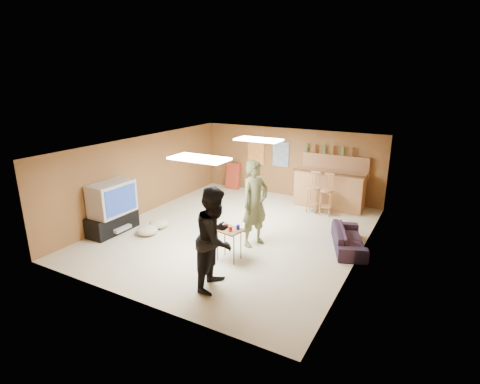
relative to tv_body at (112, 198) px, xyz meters
The scene contains 32 objects.
ground 3.18m from the tv_body, 29.51° to the left, with size 7.00×7.00×0.00m, color #BAB08E.
ceiling 3.31m from the tv_body, 29.51° to the left, with size 6.00×7.00×0.02m, color silver.
wall_back 5.66m from the tv_body, 62.08° to the left, with size 6.00×0.02×2.20m, color brown.
wall_front 3.33m from the tv_body, 37.04° to the right, with size 6.00×0.02×2.20m, color brown.
wall_left 1.55m from the tv_body, 103.13° to the left, with size 0.02×7.00×2.20m, color brown.
wall_right 5.85m from the tv_body, 14.87° to the left, with size 0.02×7.00×2.20m, color brown.
tv_stand 0.65m from the tv_body, behind, with size 0.55×1.30×0.50m, color black.
dvd_box 0.76m from the tv_body, ahead, with size 0.35×0.50×0.08m, color #B2B2B7.
tv_body is the anchor object (origin of this frame).
tv_screen 0.31m from the tv_body, ahead, with size 0.02×0.95×0.65m, color navy.
bar_counter 6.09m from the tv_body, 47.00° to the left, with size 2.00×0.60×1.10m, color #986337.
bar_lip 5.91m from the tv_body, 45.34° to the left, with size 2.10×0.12×0.05m, color #422715.
bar_shelf 6.45m from the tv_body, 49.74° to the left, with size 2.00×0.18×0.05m, color #986337.
bar_backing 6.44m from the tv_body, 49.85° to the left, with size 2.00×0.14×0.60m, color #986337.
poster_left 5.19m from the tv_body, 73.70° to the left, with size 0.60×0.03×0.85m, color #BF3F26.
poster_right 5.51m from the tv_body, 64.65° to the left, with size 0.55×0.03×0.80m, color #334C99.
folding_chair_stack 4.86m from the tv_body, 82.29° to the left, with size 0.50×0.14×0.90m, color #A3331E.
ceiling_panel_front 2.94m from the tv_body, ahead, with size 1.20×0.60×0.04m, color white.
ceiling_panel_back 3.99m from the tv_body, 45.54° to the left, with size 1.20×0.60×0.04m, color white.
person_olive 3.55m from the tv_body, 17.61° to the left, with size 0.73×0.48×2.01m, color brown.
person_black 3.68m from the tv_body, 13.85° to the right, with size 0.94×0.73×1.93m, color black.
sofa 5.73m from the tv_body, 19.87° to the left, with size 1.61×0.63×0.47m, color black.
tray_table 3.31m from the tv_body, ahead, with size 0.54×0.43×0.70m, color #422715.
cup_red_near 3.17m from the tv_body, ahead, with size 0.07×0.07×0.10m, color red.
cup_red_far 3.34m from the tv_body, ahead, with size 0.08×0.08×0.11m, color red.
cup_blue 3.43m from the tv_body, ahead, with size 0.08×0.08×0.11m, color navy.
bar_stool_left 5.45m from the tv_body, 44.77° to the left, with size 0.35×0.35×1.10m, color #986337, non-canonical shape.
bar_stool_right 5.71m from the tv_body, 41.75° to the left, with size 0.42×0.42×1.34m, color #986337, non-canonical shape.
cushion_near_tv 1.33m from the tv_body, 44.62° to the left, with size 0.50×0.50×0.23m, color tan.
cushion_mid 2.50m from the tv_body, 38.88° to the left, with size 0.42×0.42×0.19m, color tan.
cushion_far 1.16m from the tv_body, 18.73° to the left, with size 0.51×0.51×0.23m, color tan.
bottle_row 6.32m from the tv_body, 51.01° to the left, with size 1.48×0.08×0.26m, color #3F7233, non-canonical shape.
Camera 1 is at (4.32, -7.59, 3.76)m, focal length 28.00 mm.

